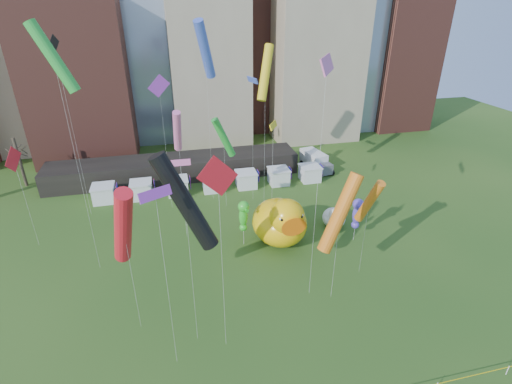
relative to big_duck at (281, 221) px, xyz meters
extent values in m
cube|color=brown|center=(-24.63, 35.51, 10.06)|extent=(16.00, 14.00, 26.00)
cube|color=gray|center=(-2.63, 39.51, 14.06)|extent=(14.00, 14.00, 34.00)
cube|color=gray|center=(17.37, 37.51, 12.06)|extent=(16.00, 14.00, 30.00)
cube|color=#8C9EB2|center=(27.37, 41.51, 21.06)|extent=(14.00, 12.00, 48.00)
cube|color=brown|center=(37.37, 39.51, 15.06)|extent=(12.00, 12.00, 36.00)
cube|color=black|center=(-10.63, 21.51, -1.34)|extent=(38.00, 6.00, 3.20)
cube|color=white|center=(-20.63, 15.51, -1.84)|extent=(2.80, 2.80, 2.20)
cube|color=red|center=(-18.83, 15.51, -1.34)|extent=(0.08, 1.40, 1.60)
cube|color=white|center=(-15.63, 15.51, -1.84)|extent=(2.80, 2.80, 2.20)
cube|color=red|center=(-13.83, 15.51, -1.34)|extent=(0.08, 1.40, 1.60)
cube|color=white|center=(-10.63, 15.51, -1.84)|extent=(2.80, 2.80, 2.20)
cube|color=red|center=(-8.83, 15.51, -1.34)|extent=(0.08, 1.40, 1.60)
cube|color=white|center=(-5.63, 15.51, -1.84)|extent=(2.80, 2.80, 2.20)
cube|color=red|center=(-3.83, 15.51, -1.34)|extent=(0.08, 1.40, 1.60)
cube|color=white|center=(-0.63, 15.51, -1.84)|extent=(2.80, 2.80, 2.20)
cube|color=red|center=(1.17, 15.51, -1.34)|extent=(0.08, 1.40, 1.60)
cube|color=white|center=(4.37, 15.51, -1.84)|extent=(2.80, 2.80, 2.20)
cube|color=red|center=(6.17, 15.51, -1.34)|extent=(0.08, 1.40, 1.60)
cube|color=white|center=(9.37, 15.51, -1.84)|extent=(2.80, 2.80, 2.20)
cube|color=red|center=(11.17, 15.51, -1.34)|extent=(0.08, 1.40, 1.60)
cylinder|color=#382B21|center=(-32.63, 23.51, 0.81)|extent=(0.44, 0.44, 7.50)
cylinder|color=white|center=(11.37, -20.49, -2.49)|extent=(0.06, 0.06, 0.90)
ellipsoid|color=yellow|center=(-0.02, 0.49, -0.44)|extent=(6.43, 7.43, 5.02)
ellipsoid|color=yellow|center=(-0.16, 3.26, -0.57)|extent=(1.73, 1.38, 2.03)
sphere|color=yellow|center=(0.09, -1.75, 1.58)|extent=(3.96, 3.96, 3.77)
cone|color=orange|center=(0.17, -3.35, 1.46)|extent=(2.16, 1.80, 2.07)
sphere|color=white|center=(-0.90, -2.84, 2.09)|extent=(0.68, 0.68, 0.68)
sphere|color=white|center=(1.18, -2.74, 2.09)|extent=(0.68, 0.68, 0.68)
sphere|color=black|center=(-0.88, -3.16, 2.09)|extent=(0.34, 0.34, 0.34)
sphere|color=black|center=(1.19, -3.06, 2.09)|extent=(0.34, 0.34, 0.34)
ellipsoid|color=white|center=(7.43, 2.07, -1.79)|extent=(3.58, 3.92, 2.32)
ellipsoid|color=white|center=(7.77, 3.30, -1.85)|extent=(0.90, 0.78, 0.94)
sphere|color=white|center=(7.15, 1.07, -0.86)|extent=(2.14, 2.14, 1.74)
cone|color=orange|center=(6.95, 0.36, -0.91)|extent=(1.13, 1.01, 0.96)
sphere|color=white|center=(6.56, 0.74, -0.62)|extent=(0.31, 0.31, 0.31)
sphere|color=white|center=(7.48, 0.48, -0.62)|extent=(0.31, 0.31, 0.31)
sphere|color=black|center=(6.52, 0.60, -0.62)|extent=(0.16, 0.16, 0.16)
sphere|color=black|center=(7.44, 0.34, -0.62)|extent=(0.16, 0.16, 0.16)
cylinder|color=silver|center=(-4.08, 0.83, -1.14)|extent=(0.03, 0.03, 3.60)
ellipsoid|color=green|center=(-4.08, 0.83, 0.66)|extent=(1.10, 0.96, 2.46)
sphere|color=green|center=(-4.08, 0.68, 1.97)|extent=(1.47, 1.47, 1.25)
cone|color=green|center=(-4.08, 0.12, 1.91)|extent=(0.58, 0.85, 0.44)
sphere|color=green|center=(-4.08, 0.88, -0.76)|extent=(0.88, 0.88, 0.88)
cylinder|color=silver|center=(8.45, -1.34, -1.22)|extent=(0.03, 0.03, 3.45)
ellipsoid|color=#5741C3|center=(8.45, -1.34, 0.50)|extent=(1.14, 1.01, 2.49)
sphere|color=#5741C3|center=(8.45, -1.49, 1.84)|extent=(1.53, 1.53, 1.27)
cone|color=#5741C3|center=(8.45, -2.07, 1.77)|extent=(0.62, 0.88, 0.44)
sphere|color=#5741C3|center=(8.45, -1.29, -0.93)|extent=(0.89, 0.89, 0.89)
cube|color=white|center=(11.64, 20.00, -1.39)|extent=(3.31, 5.39, 2.51)
cube|color=#595960|center=(12.24, 16.84, -1.89)|extent=(2.61, 2.21, 1.61)
cylinder|color=black|center=(10.75, 17.99, -2.49)|extent=(0.42, 0.94, 0.90)
cylinder|color=black|center=(13.21, 18.46, -2.49)|extent=(0.42, 0.94, 0.90)
cylinder|color=black|center=(10.11, 21.34, -2.49)|extent=(0.42, 0.94, 0.90)
cylinder|color=black|center=(12.57, 21.82, -2.49)|extent=(0.42, 0.94, 0.90)
cylinder|color=silver|center=(-15.16, -9.29, 1.99)|extent=(0.02, 0.02, 9.87)
cylinder|color=red|center=(-15.16, -9.29, 6.93)|extent=(2.91, 4.56, 7.50)
cylinder|color=silver|center=(-10.27, 3.90, 1.73)|extent=(0.02, 0.02, 9.35)
cube|color=pink|center=(-10.27, 3.90, 6.41)|extent=(2.23, 0.39, 0.69)
cylinder|color=silver|center=(-22.02, 12.16, 7.46)|extent=(0.02, 0.02, 20.81)
cube|color=black|center=(-22.02, 12.16, 17.87)|extent=(0.81, 1.77, 1.92)
cylinder|color=silver|center=(-4.55, 10.14, 1.90)|extent=(0.02, 0.02, 9.68)
cylinder|color=green|center=(-4.55, 10.14, 6.74)|extent=(3.28, 1.97, 5.37)
cylinder|color=silver|center=(0.00, 3.82, 3.44)|extent=(0.02, 0.02, 12.77)
cube|color=yellow|center=(0.00, 3.82, 9.83)|extent=(1.40, 1.96, 0.66)
cylinder|color=silver|center=(-0.59, 11.24, 5.20)|extent=(0.02, 0.02, 16.30)
cube|color=blue|center=(-0.59, 11.24, 13.35)|extent=(1.01, 2.24, 0.70)
cylinder|color=silver|center=(6.39, -6.83, 1.11)|extent=(0.02, 0.02, 8.11)
cylinder|color=orange|center=(6.39, -6.83, 5.17)|extent=(1.57, 3.11, 5.08)
cylinder|color=silver|center=(-11.67, 11.58, 5.07)|extent=(0.02, 0.02, 16.03)
cube|color=purple|center=(-11.67, 11.58, 13.09)|extent=(2.60, 0.55, 2.64)
cylinder|color=silver|center=(-26.79, 5.99, 2.28)|extent=(0.02, 0.02, 10.45)
cube|color=red|center=(-26.79, 5.99, 7.50)|extent=(0.91, 2.55, 2.68)
cylinder|color=silver|center=(0.31, -8.61, 7.47)|extent=(0.02, 0.02, 20.83)
cube|color=pink|center=(0.31, -8.61, 17.89)|extent=(2.47, 3.54, 1.17)
cylinder|color=silver|center=(-10.58, -11.72, 3.38)|extent=(0.02, 0.02, 12.64)
cylinder|color=black|center=(-10.58, -11.72, 9.70)|extent=(4.47, 2.34, 7.31)
cylinder|color=silver|center=(-19.54, 0.10, 7.46)|extent=(0.02, 0.02, 20.80)
cylinder|color=green|center=(-19.54, 0.10, 17.86)|extent=(3.53, 1.73, 5.78)
cylinder|color=silver|center=(0.62, 9.78, 5.72)|extent=(0.02, 0.02, 17.33)
cylinder|color=yellow|center=(0.62, 9.78, 14.39)|extent=(2.97, 3.72, 6.37)
cylinder|color=silver|center=(-5.97, 12.72, 6.92)|extent=(0.02, 0.02, 19.73)
cylinder|color=blue|center=(-5.97, 12.72, 16.78)|extent=(3.03, 4.17, 6.99)
cylinder|color=silver|center=(2.10, -9.61, 1.56)|extent=(0.02, 0.02, 9.00)
cylinder|color=orange|center=(2.10, -9.61, 6.05)|extent=(4.24, 2.43, 6.94)
cylinder|color=silver|center=(-12.35, -13.64, 4.29)|extent=(0.02, 0.02, 14.46)
cube|color=purple|center=(-12.35, -13.64, 11.51)|extent=(2.02, 1.26, 0.66)
cylinder|color=silver|center=(-8.41, -12.84, 4.49)|extent=(0.02, 0.02, 14.86)
cube|color=red|center=(-8.41, -12.84, 11.92)|extent=(2.82, 0.95, 2.95)
cylinder|color=silver|center=(-10.23, 4.44, 3.40)|extent=(0.02, 0.02, 12.68)
cylinder|color=pink|center=(-10.23, 4.44, 9.74)|extent=(1.00, 2.90, 4.87)
camera|label=1|loc=(-11.23, -35.16, 21.95)|focal=27.00mm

